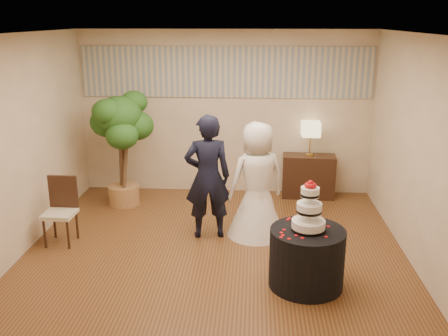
# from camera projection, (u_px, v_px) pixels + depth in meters

# --- Properties ---
(floor) EXTENTS (5.00, 5.00, 0.00)m
(floor) POSITION_uv_depth(u_px,v_px,m) (215.00, 252.00, 6.59)
(floor) COLOR brown
(floor) RESTS_ON ground
(ceiling) EXTENTS (5.00, 5.00, 0.00)m
(ceiling) POSITION_uv_depth(u_px,v_px,m) (213.00, 34.00, 5.78)
(ceiling) COLOR white
(ceiling) RESTS_ON wall_back
(wall_back) EXTENTS (5.00, 0.06, 2.80)m
(wall_back) POSITION_uv_depth(u_px,v_px,m) (226.00, 113.00, 8.58)
(wall_back) COLOR beige
(wall_back) RESTS_ON ground
(wall_front) EXTENTS (5.00, 0.06, 2.80)m
(wall_front) POSITION_uv_depth(u_px,v_px,m) (187.00, 234.00, 3.80)
(wall_front) COLOR beige
(wall_front) RESTS_ON ground
(wall_left) EXTENTS (0.06, 5.00, 2.80)m
(wall_left) POSITION_uv_depth(u_px,v_px,m) (18.00, 147.00, 6.34)
(wall_left) COLOR beige
(wall_left) RESTS_ON ground
(wall_right) EXTENTS (0.06, 5.00, 2.80)m
(wall_right) POSITION_uv_depth(u_px,v_px,m) (419.00, 153.00, 6.04)
(wall_right) COLOR beige
(wall_right) RESTS_ON ground
(mural_border) EXTENTS (4.90, 0.02, 0.85)m
(mural_border) POSITION_uv_depth(u_px,v_px,m) (226.00, 72.00, 8.35)
(mural_border) COLOR #A4A599
(mural_border) RESTS_ON wall_back
(groom) EXTENTS (0.70, 0.53, 1.75)m
(groom) POSITION_uv_depth(u_px,v_px,m) (208.00, 177.00, 6.85)
(groom) COLOR black
(groom) RESTS_ON floor
(bride) EXTENTS (1.10, 1.10, 1.64)m
(bride) POSITION_uv_depth(u_px,v_px,m) (257.00, 180.00, 6.93)
(bride) COLOR white
(bride) RESTS_ON floor
(cake_table) EXTENTS (1.13, 1.13, 0.69)m
(cake_table) POSITION_uv_depth(u_px,v_px,m) (307.00, 258.00, 5.70)
(cake_table) COLOR black
(cake_table) RESTS_ON floor
(wedding_cake) EXTENTS (0.38, 0.38, 0.59)m
(wedding_cake) POSITION_uv_depth(u_px,v_px,m) (309.00, 205.00, 5.51)
(wedding_cake) COLOR white
(wedding_cake) RESTS_ON cake_table
(console) EXTENTS (0.90, 0.44, 0.74)m
(console) POSITION_uv_depth(u_px,v_px,m) (308.00, 176.00, 8.56)
(console) COLOR #321D12
(console) RESTS_ON floor
(table_lamp) EXTENTS (0.31, 0.31, 0.58)m
(table_lamp) POSITION_uv_depth(u_px,v_px,m) (310.00, 139.00, 8.37)
(table_lamp) COLOR beige
(table_lamp) RESTS_ON console
(ficus_tree) EXTENTS (1.08, 1.08, 1.90)m
(ficus_tree) POSITION_uv_depth(u_px,v_px,m) (121.00, 149.00, 8.03)
(ficus_tree) COLOR #26581B
(ficus_tree) RESTS_ON floor
(side_chair) EXTENTS (0.43, 0.45, 0.92)m
(side_chair) POSITION_uv_depth(u_px,v_px,m) (59.00, 212.00, 6.74)
(side_chair) COLOR #321D12
(side_chair) RESTS_ON floor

